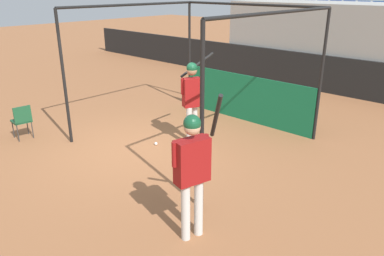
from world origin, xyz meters
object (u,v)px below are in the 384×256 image
(player_batter, at_px, (192,95))
(baseball, at_px, (156,144))
(player_waiting, at_px, (193,165))
(folding_chair, at_px, (22,119))

(player_batter, xyz_separation_m, baseball, (-0.54, -0.65, -1.14))
(player_batter, relative_size, player_waiting, 0.94)
(player_batter, height_order, baseball, player_batter)
(player_waiting, bearing_deg, player_batter, 57.23)
(player_waiting, bearing_deg, folding_chair, 104.27)
(folding_chair, bearing_deg, player_waiting, -84.39)
(player_waiting, relative_size, folding_chair, 2.62)
(baseball, bearing_deg, folding_chair, -143.84)
(player_batter, height_order, folding_chair, player_batter)
(folding_chair, distance_m, baseball, 3.26)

